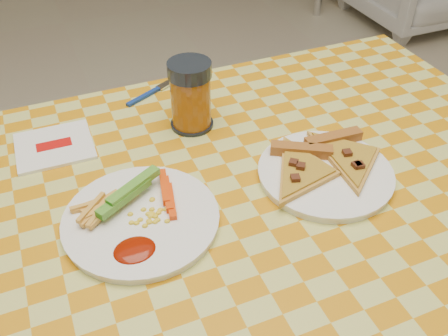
{
  "coord_description": "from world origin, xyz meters",
  "views": [
    {
      "loc": [
        -0.22,
        -0.53,
        1.32
      ],
      "look_at": [
        0.03,
        0.07,
        0.78
      ],
      "focal_mm": 40.0,
      "sensor_mm": 36.0,
      "label": 1
    }
  ],
  "objects_px": {
    "plate_right": "(325,174)",
    "plate_left": "(141,220)",
    "table": "(222,240)",
    "drink_glass": "(191,96)"
  },
  "relations": [
    {
      "from": "table",
      "to": "plate_right",
      "type": "xyz_separation_m",
      "value": [
        0.2,
        0.01,
        0.08
      ]
    },
    {
      "from": "plate_left",
      "to": "drink_glass",
      "type": "distance_m",
      "value": 0.28
    },
    {
      "from": "plate_right",
      "to": "plate_left",
      "type": "bearing_deg",
      "value": 177.52
    },
    {
      "from": "plate_left",
      "to": "drink_glass",
      "type": "relative_size",
      "value": 1.76
    },
    {
      "from": "table",
      "to": "plate_right",
      "type": "height_order",
      "value": "plate_right"
    },
    {
      "from": "plate_left",
      "to": "plate_right",
      "type": "xyz_separation_m",
      "value": [
        0.32,
        -0.01,
        0.0
      ]
    },
    {
      "from": "plate_left",
      "to": "drink_glass",
      "type": "bearing_deg",
      "value": 53.7
    },
    {
      "from": "plate_left",
      "to": "drink_glass",
      "type": "height_order",
      "value": "drink_glass"
    },
    {
      "from": "plate_left",
      "to": "plate_right",
      "type": "relative_size",
      "value": 1.05
    },
    {
      "from": "table",
      "to": "plate_left",
      "type": "height_order",
      "value": "plate_left"
    }
  ]
}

